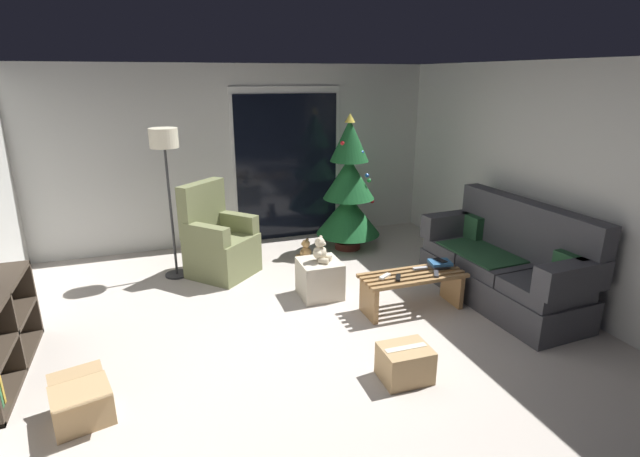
{
  "coord_description": "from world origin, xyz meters",
  "views": [
    {
      "loc": [
        -1.12,
        -3.69,
        2.35
      ],
      "look_at": [
        0.4,
        0.7,
        0.85
      ],
      "focal_mm": 26.81,
      "sensor_mm": 36.0,
      "label": 1
    }
  ],
  "objects_px": {
    "remote_silver": "(420,268)",
    "christmas_tree": "(349,191)",
    "book_stack": "(440,264)",
    "armchair": "(219,243)",
    "teddy_bear_cream": "(321,251)",
    "remote_graphite": "(436,274)",
    "teddy_bear_honey_by_tree": "(305,250)",
    "floor_lamp": "(165,153)",
    "remote_white": "(385,276)",
    "cardboard_box_open_near_shelf": "(82,405)",
    "cardboard_box_taped_mid_floor": "(405,363)",
    "couch": "(505,265)",
    "coffee_table": "(412,286)",
    "ottoman": "(320,279)",
    "cell_phone": "(440,260)",
    "remote_black": "(398,278)"
  },
  "relations": [
    {
      "from": "cell_phone",
      "to": "couch",
      "type": "bearing_deg",
      "value": -28.34
    },
    {
      "from": "remote_black",
      "to": "remote_silver",
      "type": "bearing_deg",
      "value": -126.8
    },
    {
      "from": "book_stack",
      "to": "christmas_tree",
      "type": "relative_size",
      "value": 0.13
    },
    {
      "from": "remote_silver",
      "to": "cell_phone",
      "type": "distance_m",
      "value": 0.24
    },
    {
      "from": "cell_phone",
      "to": "teddy_bear_honey_by_tree",
      "type": "distance_m",
      "value": 1.96
    },
    {
      "from": "armchair",
      "to": "teddy_bear_cream",
      "type": "bearing_deg",
      "value": -46.1
    },
    {
      "from": "floor_lamp",
      "to": "armchair",
      "type": "bearing_deg",
      "value": -11.98
    },
    {
      "from": "couch",
      "to": "cardboard_box_taped_mid_floor",
      "type": "bearing_deg",
      "value": -151.44
    },
    {
      "from": "couch",
      "to": "remote_silver",
      "type": "height_order",
      "value": "couch"
    },
    {
      "from": "coffee_table",
      "to": "remote_white",
      "type": "distance_m",
      "value": 0.34
    },
    {
      "from": "remote_white",
      "to": "book_stack",
      "type": "height_order",
      "value": "book_stack"
    },
    {
      "from": "floor_lamp",
      "to": "teddy_bear_honey_by_tree",
      "type": "relative_size",
      "value": 6.25
    },
    {
      "from": "ottoman",
      "to": "cardboard_box_taped_mid_floor",
      "type": "height_order",
      "value": "ottoman"
    },
    {
      "from": "armchair",
      "to": "teddy_bear_cream",
      "type": "height_order",
      "value": "armchair"
    },
    {
      "from": "couch",
      "to": "book_stack",
      "type": "relative_size",
      "value": 7.89
    },
    {
      "from": "floor_lamp",
      "to": "remote_silver",
      "type": "bearing_deg",
      "value": -34.34
    },
    {
      "from": "remote_black",
      "to": "cardboard_box_open_near_shelf",
      "type": "distance_m",
      "value": 2.94
    },
    {
      "from": "remote_silver",
      "to": "christmas_tree",
      "type": "distance_m",
      "value": 1.91
    },
    {
      "from": "coffee_table",
      "to": "armchair",
      "type": "height_order",
      "value": "armchair"
    },
    {
      "from": "teddy_bear_honey_by_tree",
      "to": "couch",
      "type": "bearing_deg",
      "value": -47.85
    },
    {
      "from": "cell_phone",
      "to": "remote_silver",
      "type": "bearing_deg",
      "value": 163.1
    },
    {
      "from": "remote_white",
      "to": "teddy_bear_honey_by_tree",
      "type": "xyz_separation_m",
      "value": [
        -0.31,
        1.71,
        -0.29
      ]
    },
    {
      "from": "remote_silver",
      "to": "book_stack",
      "type": "bearing_deg",
      "value": -91.63
    },
    {
      "from": "floor_lamp",
      "to": "teddy_bear_cream",
      "type": "distance_m",
      "value": 2.09
    },
    {
      "from": "couch",
      "to": "remote_white",
      "type": "distance_m",
      "value": 1.37
    },
    {
      "from": "book_stack",
      "to": "teddy_bear_honey_by_tree",
      "type": "distance_m",
      "value": 1.96
    },
    {
      "from": "couch",
      "to": "armchair",
      "type": "xyz_separation_m",
      "value": [
        -2.82,
        1.74,
        0.0
      ]
    },
    {
      "from": "remote_white",
      "to": "book_stack",
      "type": "relative_size",
      "value": 0.62
    },
    {
      "from": "remote_graphite",
      "to": "cardboard_box_open_near_shelf",
      "type": "bearing_deg",
      "value": 41.26
    },
    {
      "from": "book_stack",
      "to": "cardboard_box_taped_mid_floor",
      "type": "relative_size",
      "value": 0.63
    },
    {
      "from": "remote_silver",
      "to": "floor_lamp",
      "type": "height_order",
      "value": "floor_lamp"
    },
    {
      "from": "book_stack",
      "to": "teddy_bear_honey_by_tree",
      "type": "height_order",
      "value": "book_stack"
    },
    {
      "from": "remote_graphite",
      "to": "armchair",
      "type": "bearing_deg",
      "value": -11.1
    },
    {
      "from": "coffee_table",
      "to": "remote_silver",
      "type": "relative_size",
      "value": 7.05
    },
    {
      "from": "remote_silver",
      "to": "book_stack",
      "type": "distance_m",
      "value": 0.22
    },
    {
      "from": "cardboard_box_taped_mid_floor",
      "to": "book_stack",
      "type": "bearing_deg",
      "value": 47.91
    },
    {
      "from": "remote_silver",
      "to": "remote_graphite",
      "type": "xyz_separation_m",
      "value": [
        0.08,
        -0.18,
        0.0
      ]
    },
    {
      "from": "remote_silver",
      "to": "ottoman",
      "type": "distance_m",
      "value": 1.1
    },
    {
      "from": "christmas_tree",
      "to": "cardboard_box_open_near_shelf",
      "type": "height_order",
      "value": "christmas_tree"
    },
    {
      "from": "book_stack",
      "to": "armchair",
      "type": "height_order",
      "value": "armchair"
    },
    {
      "from": "teddy_bear_honey_by_tree",
      "to": "christmas_tree",
      "type": "bearing_deg",
      "value": 16.84
    },
    {
      "from": "couch",
      "to": "cardboard_box_open_near_shelf",
      "type": "distance_m",
      "value": 4.16
    },
    {
      "from": "cardboard_box_taped_mid_floor",
      "to": "remote_silver",
      "type": "bearing_deg",
      "value": 55.26
    },
    {
      "from": "armchair",
      "to": "cardboard_box_open_near_shelf",
      "type": "distance_m",
      "value": 2.71
    },
    {
      "from": "remote_graphite",
      "to": "christmas_tree",
      "type": "xyz_separation_m",
      "value": [
        -0.13,
        2.04,
        0.42
      ]
    },
    {
      "from": "book_stack",
      "to": "cardboard_box_taped_mid_floor",
      "type": "height_order",
      "value": "book_stack"
    },
    {
      "from": "floor_lamp",
      "to": "teddy_bear_cream",
      "type": "xyz_separation_m",
      "value": [
        1.48,
        -1.11,
        -0.97
      ]
    },
    {
      "from": "remote_graphite",
      "to": "cardboard_box_open_near_shelf",
      "type": "distance_m",
      "value": 3.33
    },
    {
      "from": "couch",
      "to": "ottoman",
      "type": "height_order",
      "value": "couch"
    },
    {
      "from": "remote_silver",
      "to": "ottoman",
      "type": "height_order",
      "value": "remote_silver"
    }
  ]
}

